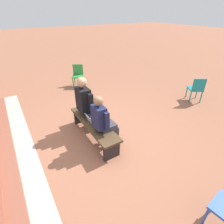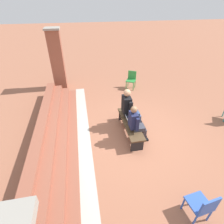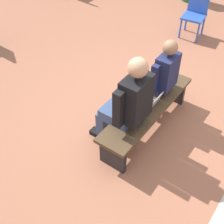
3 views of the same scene
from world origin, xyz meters
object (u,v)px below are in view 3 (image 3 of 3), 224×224
(person_adult, at_px, (127,103))
(laptop, at_px, (148,104))
(bench, at_px, (147,111))
(plastic_chair_near_bench_right, at_px, (196,12))
(person_student, at_px, (159,76))

(person_adult, relative_size, laptop, 4.50)
(bench, bearing_deg, laptop, 46.75)
(laptop, xyz_separation_m, plastic_chair_near_bench_right, (-2.89, -0.65, -0.02))
(person_adult, xyz_separation_m, laptop, (-0.39, 0.08, -0.26))
(bench, height_order, person_student, person_student)
(bench, distance_m, laptop, 0.15)
(bench, relative_size, laptop, 5.63)
(bench, distance_m, plastic_chair_near_bench_right, 2.95)
(laptop, bearing_deg, bench, -133.25)
(person_adult, bearing_deg, bench, 169.64)
(person_student, bearing_deg, laptop, 11.20)
(bench, relative_size, plastic_chair_near_bench_right, 2.14)
(person_student, relative_size, person_adult, 0.89)
(plastic_chair_near_bench_right, bearing_deg, person_student, 12.93)
(plastic_chair_near_bench_right, bearing_deg, laptop, 12.70)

